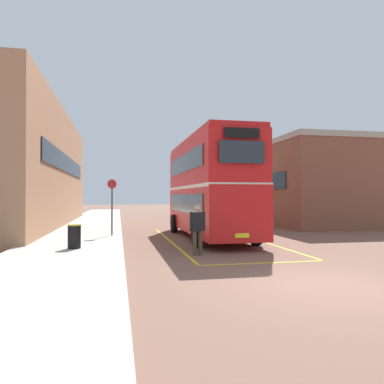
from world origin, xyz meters
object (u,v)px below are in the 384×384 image
double_decker_bus (209,186)px  litter_bin (74,236)px  pedestrian_boarding (198,226)px  bus_stop_sign (112,202)px  single_deck_bus (198,200)px

double_decker_bus → litter_bin: size_ratio=11.40×
pedestrian_boarding → bus_stop_sign: (-2.97, 5.88, 0.76)m
double_decker_bus → bus_stop_sign: (-4.60, 0.87, -0.75)m
double_decker_bus → litter_bin: bearing=-149.5°
single_deck_bus → litter_bin: 24.58m
litter_bin → bus_stop_sign: (1.26, 4.32, 1.19)m
bus_stop_sign → double_decker_bus: bearing=-10.7°
litter_bin → pedestrian_boarding: bearing=-20.2°
pedestrian_boarding → litter_bin: 4.52m
double_decker_bus → pedestrian_boarding: double_decker_bus is taller
pedestrian_boarding → double_decker_bus: bearing=71.9°
pedestrian_boarding → bus_stop_sign: bus_stop_sign is taller
litter_bin → bus_stop_sign: bearing=73.8°
double_decker_bus → bus_stop_sign: 4.74m
litter_bin → double_decker_bus: bearing=30.5°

